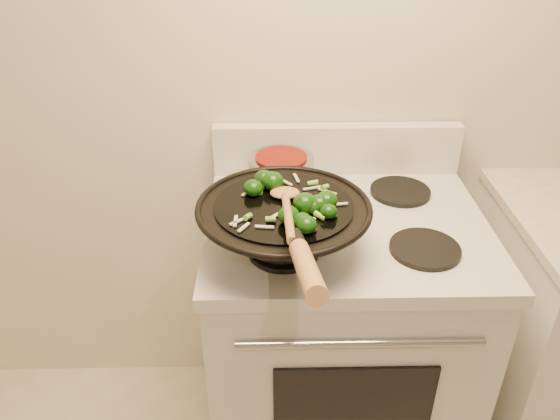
{
  "coord_description": "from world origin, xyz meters",
  "views": [
    {
      "loc": [
        -0.49,
        -0.11,
        1.73
      ],
      "look_at": [
        -0.47,
        1.04,
        1.04
      ],
      "focal_mm": 35.0,
      "sensor_mm": 36.0,
      "label": 1
    }
  ],
  "objects": [
    {
      "name": "stirfry",
      "position": [
        -0.43,
        1.01,
        1.08
      ],
      "size": [
        0.28,
        0.3,
        0.05
      ],
      "color": "#0E3608",
      "rests_on": "wok"
    },
    {
      "name": "stove",
      "position": [
        -0.28,
        1.17,
        0.47
      ],
      "size": [
        0.78,
        0.67,
        1.08
      ],
      "color": "silver",
      "rests_on": "ground"
    },
    {
      "name": "wooden_spoon",
      "position": [
        -0.45,
        0.97,
        1.09
      ],
      "size": [
        0.07,
        0.34,
        0.08
      ],
      "color": "#A97342",
      "rests_on": "wok"
    },
    {
      "name": "saucepan",
      "position": [
        -0.46,
        1.32,
        0.99
      ],
      "size": [
        0.19,
        0.31,
        0.11
      ],
      "color": "#979BA0",
      "rests_on": "stove"
    },
    {
      "name": "wok",
      "position": [
        -0.46,
        1.01,
        1.01
      ],
      "size": [
        0.43,
        0.71,
        0.27
      ],
      "color": "black",
      "rests_on": "stove"
    }
  ]
}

